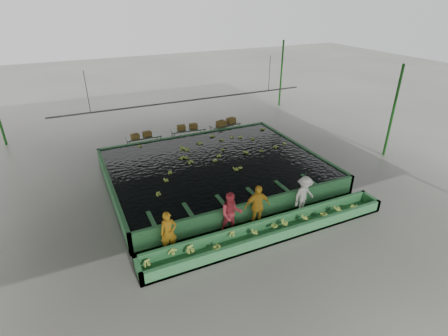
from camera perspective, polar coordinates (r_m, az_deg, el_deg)
name	(u,v)px	position (r m, az deg, el deg)	size (l,w,h in m)	color
ground	(229,192)	(16.05, 0.76, -3.92)	(80.00, 80.00, 0.00)	slate
shed_roof	(229,83)	(14.17, 0.88, 13.75)	(20.00, 22.00, 0.04)	gray
shed_posts	(229,141)	(14.93, 0.81, 4.36)	(20.00, 22.00, 5.00)	#165416
flotation_tank	(215,170)	(17.03, -1.42, -0.28)	(10.00, 8.00, 0.90)	#2F713C
tank_water	(215,162)	(16.85, -1.44, 0.93)	(9.70, 7.70, 0.00)	black
sorting_trough	(271,231)	(13.31, 7.61, -10.14)	(10.00, 1.00, 0.50)	#2F713C
cableway_rail	(189,101)	(19.15, -5.81, 10.90)	(0.08, 0.08, 14.00)	#59605B
rail_hanger_left	(87,92)	(17.94, -21.46, 11.45)	(0.04, 0.04, 2.00)	#59605B
rail_hanger_right	(269,73)	(21.04, 7.42, 15.06)	(0.04, 0.04, 2.00)	#59605B
worker_a	(169,233)	(12.36, -9.02, -10.36)	(0.58, 0.38, 1.59)	orange
worker_b	(231,214)	(13.00, 1.20, -7.50)	(0.85, 0.66, 1.75)	#DC3D4C
worker_c	(257,206)	(13.43, 5.45, -6.26)	(1.06, 0.44, 1.80)	gold
worker_d	(304,195)	(14.56, 12.95, -4.36)	(1.08, 0.62, 1.66)	white
packing_table_left	(144,143)	(20.56, -12.88, 3.94)	(1.95, 0.78, 0.89)	#59605B
packing_table_mid	(188,136)	(21.22, -5.87, 5.25)	(2.01, 0.80, 0.91)	#59605B
packing_table_right	(225,131)	(21.98, 0.18, 6.10)	(1.91, 0.76, 0.87)	#59605B
box_stack_left	(141,137)	(20.28, -13.33, 4.93)	(1.16, 0.32, 0.25)	brown
box_stack_mid	(187,129)	(21.05, -6.00, 6.40)	(1.20, 0.33, 0.26)	brown
box_stack_right	(226,124)	(21.85, 0.34, 7.20)	(1.37, 0.38, 0.29)	brown
floating_bananas	(209,156)	(17.52, -2.49, 1.96)	(8.58, 5.85, 0.12)	#9DBC42
trough_bananas	(271,228)	(13.22, 7.65, -9.62)	(8.35, 0.56, 0.11)	#9DBC42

